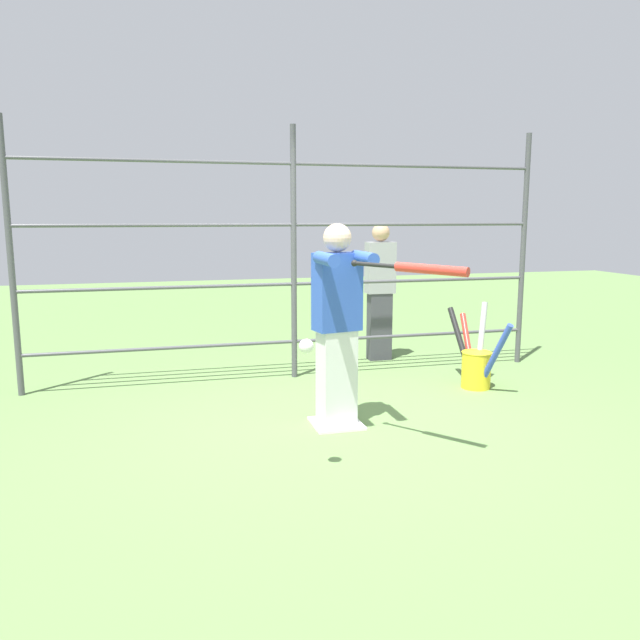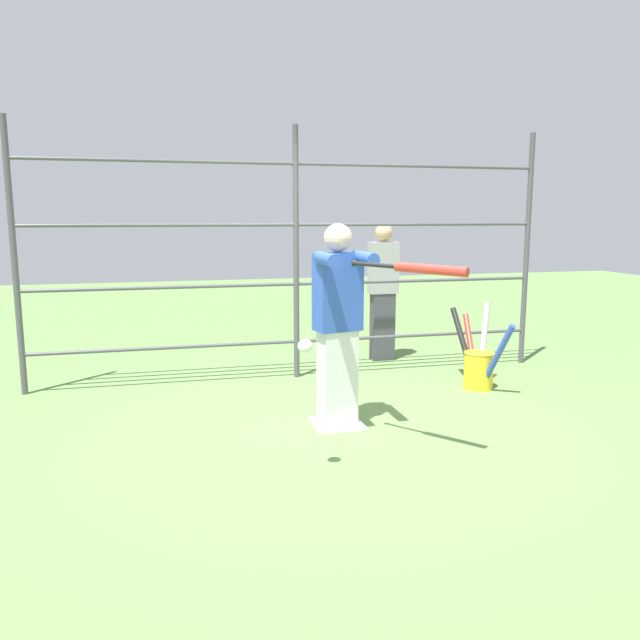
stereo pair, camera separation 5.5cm
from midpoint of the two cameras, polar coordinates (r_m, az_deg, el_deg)
name	(u,v)px [view 2 (the right image)]	position (r m, az deg, el deg)	size (l,w,h in m)	color
ground_plane	(337,425)	(5.22, 1.88, -9.54)	(24.00, 24.00, 0.00)	#608447
home_plate	(337,423)	(5.22, 1.88, -9.43)	(0.40, 0.40, 0.02)	white
fence_backstop	(296,255)	(6.50, -1.96, 6.00)	(5.44, 0.06, 2.61)	#4C4C51
batter	(338,319)	(4.99, 1.99, 0.11)	(0.42, 0.61, 1.64)	silver
baseball_bat_swinging	(420,269)	(4.25, 9.54, 4.66)	(0.59, 0.73, 0.08)	black
softball_in_flight	(305,346)	(3.98, -0.97, -2.42)	(0.10, 0.10, 0.10)	white
bat_bucket	(478,364)	(6.45, 14.51, -3.90)	(0.39, 1.03, 0.84)	yellow
bystander_behind_fence	(383,290)	(7.39, 5.99, 2.76)	(0.33, 0.21, 1.61)	#3F3F47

